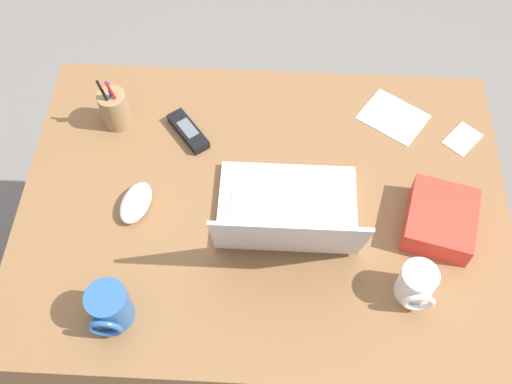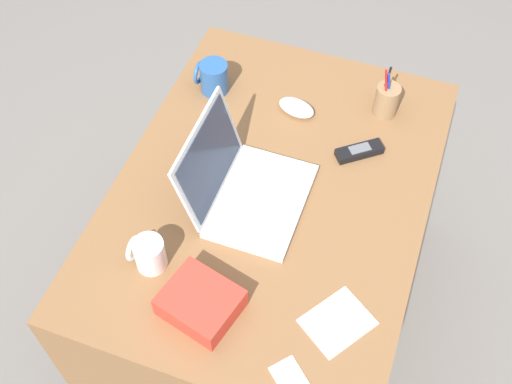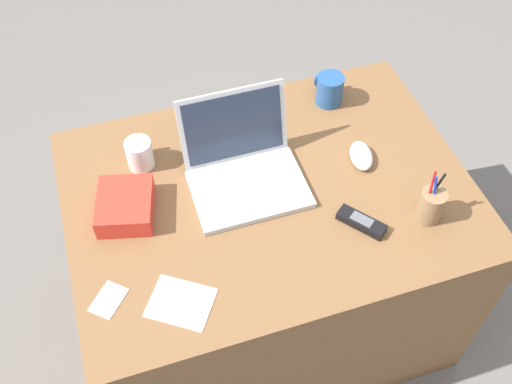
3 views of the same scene
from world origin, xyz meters
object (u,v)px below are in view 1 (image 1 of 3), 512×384
laptop (288,216)px  cordless_phone (188,131)px  coffee_mug_tall (110,308)px  pen_holder (115,109)px  computer_mouse (136,203)px  coffee_mug_white (416,285)px  snack_bag (440,219)px

laptop → cordless_phone: size_ratio=2.41×
coffee_mug_tall → pen_holder: bearing=-81.1°
computer_mouse → coffee_mug_white: size_ratio=1.24×
coffee_mug_tall → computer_mouse: bearing=-91.2°
coffee_mug_tall → pen_holder: pen_holder is taller
pen_holder → computer_mouse: bearing=109.2°
coffee_mug_tall → pen_holder: 0.53m
coffee_mug_white → coffee_mug_tall: coffee_mug_tall is taller
pen_holder → snack_bag: bearing=161.2°
coffee_mug_white → pen_holder: 0.84m
cordless_phone → pen_holder: (0.19, -0.03, 0.04)m
laptop → pen_holder: bearing=-32.9°
coffee_mug_tall → cordless_phone: (-0.10, -0.49, -0.04)m
pen_holder → snack_bag: pen_holder is taller
computer_mouse → pen_holder: bearing=-57.3°
laptop → pen_holder: laptop is taller
laptop → pen_holder: (0.44, -0.29, 0.00)m
coffee_mug_white → computer_mouse: bearing=-16.6°
coffee_mug_white → coffee_mug_tall: 0.64m
laptop → cordless_phone: bearing=-44.9°
laptop → computer_mouse: bearing=-5.7°
laptop → cordless_phone: 0.36m
computer_mouse → pen_holder: size_ratio=0.67×
coffee_mug_white → coffee_mug_tall: (0.63, 0.08, 0.00)m
computer_mouse → laptop: bearing=-172.2°
pen_holder → cordless_phone: bearing=170.6°
computer_mouse → coffee_mug_tall: 0.27m
cordless_phone → snack_bag: (-0.60, 0.24, 0.02)m
laptop → computer_mouse: laptop is taller
computer_mouse → cordless_phone: size_ratio=0.85×
coffee_mug_tall → laptop: bearing=-146.7°
laptop → cordless_phone: (0.26, -0.26, -0.04)m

